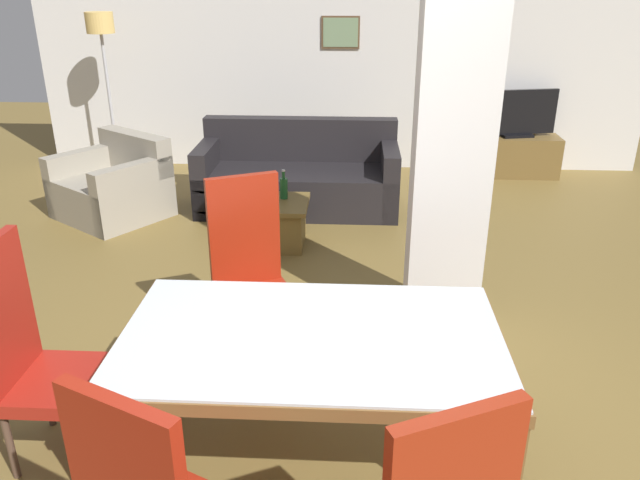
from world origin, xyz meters
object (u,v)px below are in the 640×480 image
object	(u,v)px
dining_chair_far_left	(250,270)
dining_chair_head_left	(33,353)
tv_stand	(514,156)
floor_lamp	(102,41)
tv_screen	(519,114)
sofa	(299,179)
bottle	(284,187)
coffee_table	(276,223)
dining_table	(311,359)
armchair	(114,189)

from	to	relation	value
dining_chair_far_left	dining_chair_head_left	size ratio (longest dim) A/B	1.00
tv_stand	floor_lamp	bearing A→B (deg)	-176.24
tv_screen	sofa	bearing A→B (deg)	14.45
dining_chair_far_left	tv_screen	xyz separation A→B (m)	(2.51, 3.93, 0.15)
sofa	dining_chair_head_left	bearing A→B (deg)	75.52
dining_chair_far_left	bottle	xyz separation A→B (m)	(0.01, 1.81, -0.08)
dining_chair_head_left	tv_screen	xyz separation A→B (m)	(3.39, 4.87, 0.15)
dining_chair_head_left	coffee_table	distance (m)	2.81
dining_table	tv_screen	world-z (taller)	tv_screen
dining_chair_far_left	coffee_table	world-z (taller)	dining_chair_far_left
dining_table	bottle	world-z (taller)	dining_table
armchair	tv_stand	bearing A→B (deg)	-124.32
tv_stand	tv_screen	distance (m)	0.50
coffee_table	bottle	bearing A→B (deg)	56.58
armchair	floor_lamp	xyz separation A→B (m)	(-0.43, 1.27, 1.27)
dining_table	dining_chair_far_left	world-z (taller)	dining_chair_far_left
dining_table	dining_chair_head_left	distance (m)	1.32
dining_table	floor_lamp	bearing A→B (deg)	119.65
sofa	coffee_table	world-z (taller)	sofa
floor_lamp	tv_stand	bearing A→B (deg)	3.76
armchair	bottle	bearing A→B (deg)	-161.96
armchair	tv_screen	size ratio (longest dim) A/B	1.42
floor_lamp	dining_table	bearing A→B (deg)	-60.35
armchair	coffee_table	distance (m)	1.80
armchair	floor_lamp	world-z (taller)	floor_lamp
dining_chair_far_left	tv_stand	world-z (taller)	dining_chair_far_left
dining_chair_head_left	bottle	xyz separation A→B (m)	(0.89, 2.75, -0.08)
coffee_table	dining_chair_far_left	bearing A→B (deg)	-88.04
dining_table	armchair	bearing A→B (deg)	123.39
tv_stand	floor_lamp	distance (m)	4.86
armchair	floor_lamp	size ratio (longest dim) A/B	0.68
dining_table	coffee_table	distance (m)	2.73
dining_chair_head_left	tv_stand	xyz separation A→B (m)	(3.39, 4.87, -0.34)
bottle	tv_stand	world-z (taller)	bottle
dining_table	tv_stand	size ratio (longest dim) A/B	1.71
dining_chair_head_left	armchair	xyz separation A→B (m)	(-0.86, 3.30, -0.30)
coffee_table	tv_stand	xyz separation A→B (m)	(2.57, 2.22, 0.03)
armchair	tv_stand	xyz separation A→B (m)	(4.25, 1.58, -0.04)
dining_table	floor_lamp	world-z (taller)	floor_lamp
tv_stand	coffee_table	bearing A→B (deg)	-139.20
dining_chair_far_left	dining_chair_head_left	bearing A→B (deg)	22.38
dining_chair_far_left	coffee_table	distance (m)	1.75
dining_chair_head_left	floor_lamp	size ratio (longest dim) A/B	0.62
coffee_table	bottle	size ratio (longest dim) A/B	2.17
tv_screen	floor_lamp	bearing A→B (deg)	-8.44
dining_chair_head_left	tv_stand	world-z (taller)	dining_chair_head_left
bottle	floor_lamp	distance (m)	3.01
sofa	armchair	size ratio (longest dim) A/B	1.58
dining_chair_head_left	bottle	distance (m)	2.90
dining_chair_far_left	floor_lamp	xyz separation A→B (m)	(-2.17, 3.62, 0.97)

